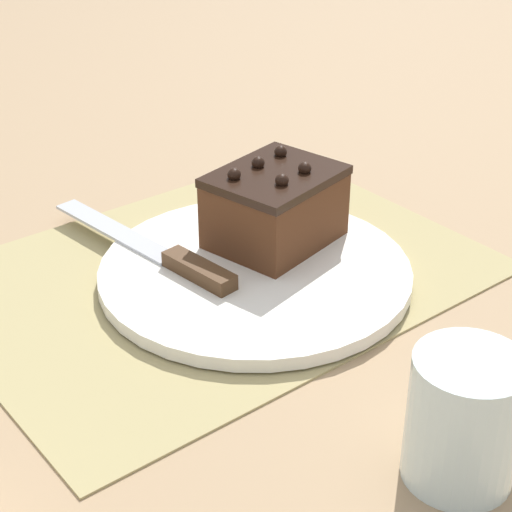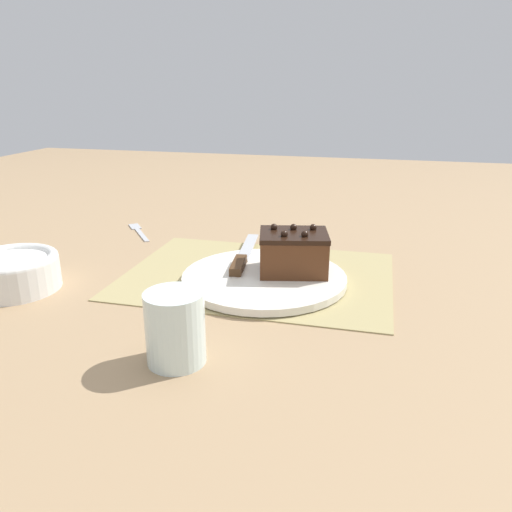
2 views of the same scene
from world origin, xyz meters
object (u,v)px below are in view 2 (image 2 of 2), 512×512
at_px(chocolate_cake, 293,252).
at_px(dessert_fork, 138,230).
at_px(cake_plate, 264,278).
at_px(small_bowl, 13,271).
at_px(drinking_glass, 175,328).
at_px(serving_knife, 242,259).

xyz_separation_m(chocolate_cake, dessert_fork, (-0.39, 0.21, -0.05)).
bearing_deg(dessert_fork, cake_plate, -72.18).
xyz_separation_m(chocolate_cake, small_bowl, (-0.44, -0.15, -0.02)).
height_order(cake_plate, dessert_fork, cake_plate).
bearing_deg(drinking_glass, serving_knife, 91.39).
bearing_deg(serving_knife, dessert_fork, 141.90).
relative_size(serving_knife, dessert_fork, 1.88).
bearing_deg(drinking_glass, chocolate_cake, 72.84).
height_order(chocolate_cake, dessert_fork, chocolate_cake).
height_order(serving_knife, dessert_fork, serving_knife).
bearing_deg(dessert_fork, serving_knife, -69.62).
xyz_separation_m(cake_plate, chocolate_cake, (0.04, 0.03, 0.04)).
relative_size(chocolate_cake, small_bowl, 0.90).
height_order(cake_plate, drinking_glass, drinking_glass).
bearing_deg(cake_plate, dessert_fork, 146.22).
bearing_deg(small_bowl, drinking_glass, -22.78).
height_order(serving_knife, small_bowl, small_bowl).
distance_m(cake_plate, chocolate_cake, 0.07).
relative_size(drinking_glass, small_bowl, 0.62).
xyz_separation_m(drinking_glass, dessert_fork, (-0.30, 0.50, -0.04)).
bearing_deg(small_bowl, dessert_fork, 83.37).
xyz_separation_m(cake_plate, small_bowl, (-0.39, -0.12, 0.02)).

